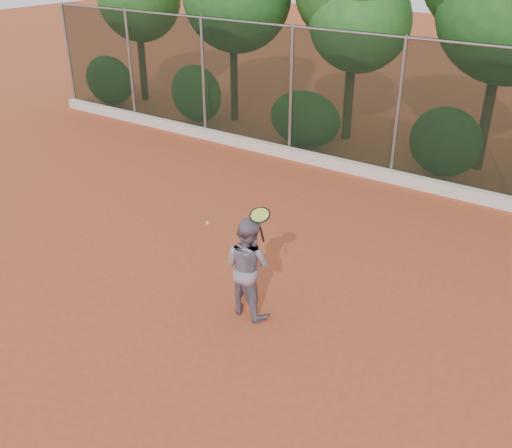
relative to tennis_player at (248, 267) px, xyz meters
The scene contains 6 objects.
ground 0.96m from the tennis_player, 130.70° to the right, with size 80.00×80.00×0.00m, color #AE4929.
concrete_curb 6.52m from the tennis_player, 92.61° to the left, with size 24.00×0.20×0.30m, color silver.
tennis_player is the anchor object (origin of this frame).
chainlink_fence 6.74m from the tennis_player, 92.54° to the left, with size 24.09×0.09×3.50m.
tennis_racket 1.08m from the tennis_player, 22.75° to the right, with size 0.37×0.35×0.58m.
tennis_ball_in_flight 1.02m from the tennis_player, behind, with size 0.06×0.06×0.06m.
Camera 1 is at (4.78, -5.94, 5.58)m, focal length 40.00 mm.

